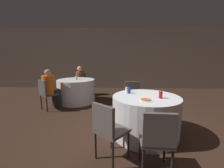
% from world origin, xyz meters
% --- Properties ---
extents(ground_plane, '(16.00, 16.00, 0.00)m').
position_xyz_m(ground_plane, '(0.00, 0.00, 0.00)').
color(ground_plane, '#382319').
extents(wall_back, '(16.00, 0.06, 2.80)m').
position_xyz_m(wall_back, '(0.00, 4.49, 1.40)').
color(wall_back, gray).
rests_on(wall_back, ground_plane).
extents(table_near, '(1.25, 1.25, 0.76)m').
position_xyz_m(table_near, '(0.04, 0.02, 0.38)').
color(table_near, silver).
rests_on(table_near, ground_plane).
extents(table_far, '(1.21, 1.21, 0.76)m').
position_xyz_m(table_far, '(-1.85, 2.10, 0.38)').
color(table_far, white).
rests_on(table_far, ground_plane).
extents(chair_near_southwest, '(0.56, 0.56, 0.86)m').
position_xyz_m(chair_near_southwest, '(-0.63, -0.77, 0.52)').
color(chair_near_southwest, '#59514C').
rests_on(chair_near_southwest, ground_plane).
extents(chair_near_south, '(0.42, 0.42, 0.86)m').
position_xyz_m(chair_near_south, '(-0.01, -1.01, 0.52)').
color(chair_near_south, '#59514C').
rests_on(chair_near_south, ground_plane).
extents(chair_near_north, '(0.45, 0.45, 0.86)m').
position_xyz_m(chair_near_north, '(-0.09, 1.05, 0.52)').
color(chair_near_north, '#59514C').
rests_on(chair_near_north, ground_plane).
extents(chair_far_southwest, '(0.56, 0.56, 0.86)m').
position_xyz_m(chair_far_southwest, '(-2.48, 1.30, 0.52)').
color(chair_far_southwest, '#59514C').
rests_on(chair_far_southwest, ground_plane).
extents(chair_far_north, '(0.43, 0.44, 0.86)m').
position_xyz_m(chair_far_north, '(-1.94, 3.11, 0.52)').
color(chair_far_north, '#59514C').
rests_on(chair_far_north, ground_plane).
extents(person_orange_shirt, '(0.47, 0.49, 1.15)m').
position_xyz_m(person_orange_shirt, '(-2.38, 1.43, 0.59)').
color(person_orange_shirt, '#282828').
rests_on(person_orange_shirt, ground_plane).
extents(person_floral_shirt, '(0.34, 0.50, 1.14)m').
position_xyz_m(person_floral_shirt, '(-1.93, 2.94, 0.58)').
color(person_floral_shirt, black).
rests_on(person_floral_shirt, ground_plane).
extents(pizza_plate_near, '(0.24, 0.24, 0.02)m').
position_xyz_m(pizza_plate_near, '(-0.01, -0.25, 0.77)').
color(pizza_plate_near, white).
rests_on(pizza_plate_near, table_near).
extents(soda_can_red, '(0.07, 0.07, 0.12)m').
position_xyz_m(soda_can_red, '(0.27, -0.10, 0.82)').
color(soda_can_red, red).
rests_on(soda_can_red, table_near).
extents(soda_can_blue, '(0.07, 0.07, 0.12)m').
position_xyz_m(soda_can_blue, '(-0.26, 0.25, 0.82)').
color(soda_can_blue, '#1E38A5').
rests_on(soda_can_blue, table_near).
extents(cup_near, '(0.07, 0.07, 0.09)m').
position_xyz_m(cup_near, '(-0.29, 0.42, 0.80)').
color(cup_near, white).
rests_on(cup_near, table_near).
extents(cup_far, '(0.07, 0.07, 0.11)m').
position_xyz_m(cup_far, '(-1.82, 2.06, 0.81)').
color(cup_far, silver).
rests_on(cup_far, table_far).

